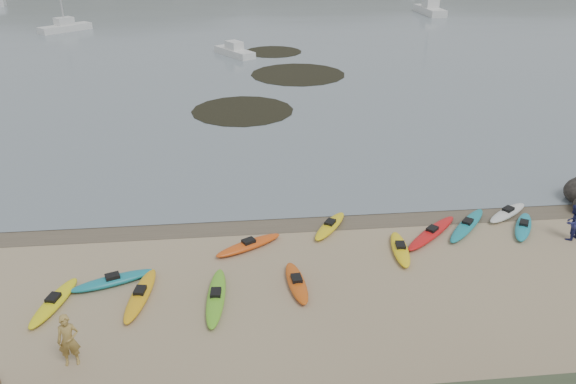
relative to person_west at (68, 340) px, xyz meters
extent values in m
plane|color=tan|center=(8.23, 9.39, -0.97)|extent=(600.00, 600.00, 0.00)
plane|color=brown|center=(8.23, 9.09, -0.97)|extent=(60.00, 60.00, 0.00)
ellipsoid|color=silver|center=(19.28, 8.59, -0.80)|extent=(2.94, 2.36, 0.34)
ellipsoid|color=yellow|center=(12.90, 5.73, -0.80)|extent=(1.03, 3.11, 0.34)
ellipsoid|color=#E9A813|center=(1.79, 3.44, -0.80)|extent=(1.27, 3.70, 0.34)
ellipsoid|color=#D05212|center=(7.98, 3.63, -0.80)|extent=(0.97, 3.06, 0.34)
ellipsoid|color=yellow|center=(10.14, 8.16, -0.80)|extent=(2.29, 2.98, 0.34)
ellipsoid|color=teal|center=(19.38, 7.14, -0.80)|extent=(2.21, 2.98, 0.34)
ellipsoid|color=#66BF26|center=(4.74, 2.98, -0.80)|extent=(0.99, 3.95, 0.34)
ellipsoid|color=yellow|center=(-1.47, 3.30, -0.80)|extent=(1.56, 3.36, 0.34)
ellipsoid|color=teal|center=(0.54, 4.55, -0.80)|extent=(3.45, 1.85, 0.34)
ellipsoid|color=red|center=(14.80, 7.02, -0.80)|extent=(3.59, 3.42, 0.34)
ellipsoid|color=#DB4E13|center=(6.17, 6.79, -0.80)|extent=(3.29, 2.29, 0.34)
ellipsoid|color=teal|center=(16.75, 7.56, -0.80)|extent=(3.23, 3.52, 0.34)
imported|color=#AC8C45|center=(0.00, 0.00, 0.00)|extent=(0.77, 0.56, 1.95)
imported|color=navy|center=(21.13, 6.11, -0.09)|extent=(1.07, 0.98, 1.76)
cylinder|color=black|center=(6.51, 27.57, -0.95)|extent=(8.03, 8.03, 0.04)
cylinder|color=black|center=(12.26, 38.86, -0.95)|extent=(9.21, 9.21, 0.04)
cylinder|color=black|center=(10.67, 49.76, -0.95)|extent=(6.61, 6.61, 0.04)
cube|color=silver|center=(-16.49, 66.28, -0.47)|extent=(6.51, 6.38, 1.00)
cube|color=silver|center=(6.25, 48.22, -0.55)|extent=(4.57, 6.01, 0.84)
cube|color=silver|center=(38.46, 76.99, -0.35)|extent=(2.71, 9.01, 1.25)
ellipsoid|color=#384235|center=(-36.77, 204.39, -18.97)|extent=(220.00, 120.00, 80.00)
ellipsoid|color=#384235|center=(43.23, 199.39, -16.27)|extent=(200.00, 110.00, 68.00)
ellipsoid|color=#384235|center=(128.23, 209.39, -18.07)|extent=(230.00, 130.00, 76.00)
camera|label=1|loc=(5.68, -15.17, 12.35)|focal=35.00mm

